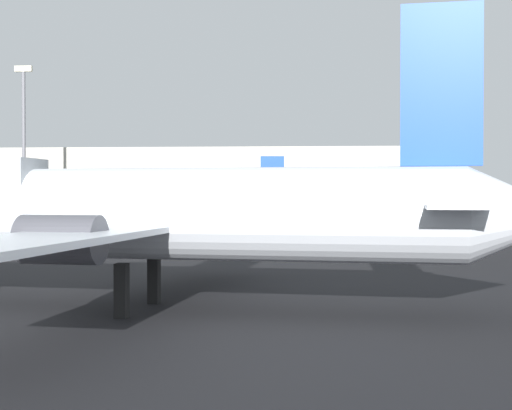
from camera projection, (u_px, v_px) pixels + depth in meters
The scene contains 4 objects.
airplane_at_gate at pixel (112, 214), 31.33m from camera, with size 38.77×29.04×12.47m.
airplane_far_left at pixel (374, 211), 75.52m from camera, with size 29.24×17.10×8.81m.
light_mast_left at pixel (24, 138), 100.08m from camera, with size 2.40×0.50×22.42m.
terminal_building at pixel (214, 186), 127.29m from camera, with size 67.07×26.69×12.20m, color beige.
Camera 1 is at (-3.16, -9.80, 5.04)m, focal length 51.19 mm.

